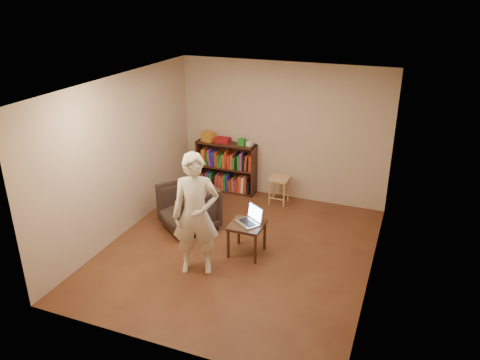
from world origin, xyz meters
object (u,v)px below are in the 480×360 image
at_px(bookshelf, 227,170).
at_px(side_table, 247,229).
at_px(stool, 279,183).
at_px(armchair, 188,207).
at_px(laptop, 250,219).
at_px(person, 196,215).

height_order(bookshelf, side_table, bookshelf).
relative_size(stool, armchair, 0.61).
height_order(bookshelf, laptop, bookshelf).
distance_m(side_table, person, 0.97).
distance_m(stool, side_table, 1.91).
bearing_deg(stool, laptop, -86.77).
distance_m(bookshelf, stool, 1.17).
bearing_deg(bookshelf, person, -75.58).
height_order(armchair, person, person).
bearing_deg(person, bookshelf, 82.94).
xyz_separation_m(armchair, side_table, (1.21, -0.42, 0.04)).
bearing_deg(person, armchair, 101.19).
bearing_deg(stool, person, -99.52).
height_order(stool, armchair, armchair).
xyz_separation_m(stool, armchair, (-1.14, -1.49, -0.03)).
distance_m(armchair, person, 1.40).
bearing_deg(person, laptop, 32.64).
xyz_separation_m(bookshelf, stool, (1.15, -0.20, -0.02)).
height_order(stool, laptop, laptop).
height_order(bookshelf, armchair, bookshelf).
bearing_deg(stool, bookshelf, 170.22).
xyz_separation_m(stool, laptop, (0.10, -1.85, 0.16)).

